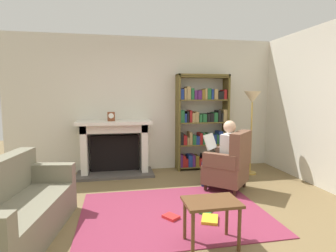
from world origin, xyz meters
TOP-DOWN VIEW (x-y plane):
  - ground at (0.00, 0.00)m, footprint 14.00×14.00m
  - back_wall at (0.00, 2.55)m, footprint 5.60×0.10m
  - side_wall_right at (2.65, 1.25)m, footprint 0.10×5.20m
  - area_rug at (0.00, 0.30)m, footprint 2.40×1.80m
  - fireplace at (-0.75, 2.30)m, footprint 1.45×0.64m
  - mantel_clock at (-0.80, 2.20)m, footprint 0.14×0.14m
  - bookshelf at (1.04, 2.33)m, footprint 1.08×0.32m
  - armchair_reading at (1.08, 0.99)m, footprint 0.89×0.89m
  - seated_reader at (0.99, 1.07)m, footprint 0.59×0.58m
  - sofa_floral at (-1.81, -0.04)m, footprint 0.98×1.79m
  - side_table at (0.21, -0.53)m, footprint 0.56×0.39m
  - scattered_books at (0.26, 0.15)m, footprint 0.72×0.74m
  - floor_lamp at (1.86, 1.78)m, footprint 0.32×0.32m

SIDE VIEW (x-z plane):
  - ground at x=0.00m, z-range 0.00..0.00m
  - area_rug at x=0.00m, z-range 0.00..0.01m
  - scattered_books at x=0.26m, z-range 0.01..0.05m
  - sofa_floral at x=-1.81m, z-range -0.10..0.75m
  - side_table at x=0.21m, z-range 0.16..0.64m
  - armchair_reading at x=1.08m, z-range -0.06..0.91m
  - fireplace at x=-0.75m, z-range 0.04..1.09m
  - seated_reader at x=0.99m, z-range 0.05..1.19m
  - bookshelf at x=1.04m, z-range -0.03..1.93m
  - mantel_clock at x=-0.80m, z-range 1.05..1.22m
  - back_wall at x=0.00m, z-range 0.00..2.70m
  - side_wall_right at x=2.65m, z-range 0.00..2.70m
  - floor_lamp at x=1.86m, z-range 0.56..2.17m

